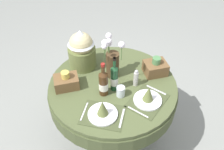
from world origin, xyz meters
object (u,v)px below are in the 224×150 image
Objects in this scene: wine_bottle_left at (114,78)px; tumbler_near_left at (121,91)px; place_setting_right at (148,97)px; flower_vase at (112,60)px; dining_table at (113,93)px; pepper_mill at (136,78)px; place_setting_left at (103,111)px; wine_bottle_centre at (103,83)px; woven_basket_side_right at (155,67)px; woven_basket_side_left at (66,82)px; gift_tub_back_left at (81,48)px.

wine_bottle_left is 3.68× the size of tumbler_near_left.
flower_vase is at bearing 117.74° from place_setting_right.
wine_bottle_left reaches higher than dining_table.
place_setting_left is at bearing -144.04° from pepper_mill.
wine_bottle_centre is 0.17m from tumbler_near_left.
flower_vase is 2.14× the size of woven_basket_side_right.
wine_bottle_centre is at bearing 151.82° from place_setting_right.
woven_basket_side_left is (-0.30, 0.17, -0.06)m from wine_bottle_centre.
woven_basket_side_right is at bearing 58.49° from place_setting_right.
woven_basket_side_left reaches higher than place_setting_left.
dining_table is at bearing 85.58° from wine_bottle_left.
pepper_mill reaches higher than place_setting_left.
flower_vase is 0.26m from wine_bottle_centre.
place_setting_right is 0.97× the size of flower_vase.
wine_bottle_left is 2.00× the size of pepper_mill.
pepper_mill is 0.85× the size of woven_basket_side_right.
dining_table is at bearing -56.42° from gift_tub_back_left.
pepper_mill is (0.17, 0.09, 0.03)m from tumbler_near_left.
wine_bottle_left is at bearing -98.61° from flower_vase.
wine_bottle_left is at bearing -165.58° from woven_basket_side_right.
place_setting_left is 0.96× the size of flower_vase.
gift_tub_back_left is (-0.45, 0.61, 0.16)m from place_setting_right.
pepper_mill is at bearing 28.94° from tumbler_near_left.
gift_tub_back_left is (-0.21, 0.40, 0.08)m from wine_bottle_left.
gift_tub_back_left is (-0.05, 0.66, 0.16)m from place_setting_left.
place_setting_left is 4.45× the size of tumbler_near_left.
pepper_mill is at bearing -18.87° from dining_table.
woven_basket_side_right is at bearing 14.80° from wine_bottle_centre.
wine_bottle_centre is (0.06, 0.23, 0.08)m from place_setting_left.
wine_bottle_centre reaches higher than tumbler_near_left.
wine_bottle_centre is at bearing -163.63° from wine_bottle_left.
gift_tub_back_left reaches higher than dining_table.
woven_basket_side_right is (0.20, 0.32, 0.02)m from place_setting_right.
place_setting_right is 0.39m from wine_bottle_centre.
flower_vase is 2.52× the size of pepper_mill.
place_setting_right is 1.23× the size of wine_bottle_left.
woven_basket_side_left is (-0.19, -0.26, -0.15)m from gift_tub_back_left.
place_setting_right is 0.24m from tumbler_near_left.
dining_table is at bearing 62.69° from place_setting_left.
place_setting_right is 0.38m from woven_basket_side_right.
woven_basket_side_left is at bearing -173.93° from flower_vase.
dining_table is at bearing -9.50° from woven_basket_side_left.
gift_tub_back_left reaches higher than pepper_mill.
wine_bottle_centre is at bearing -29.13° from woven_basket_side_left.
flower_vase is at bearing 58.50° from wine_bottle_centre.
flower_vase is 1.10× the size of gift_tub_back_left.
wine_bottle_left is 1.65× the size of woven_basket_side_left.
wine_bottle_left is 1.70× the size of woven_basket_side_right.
place_setting_right is (0.40, 0.05, 0.00)m from place_setting_left.
wine_bottle_left is (-0.23, 0.21, 0.08)m from place_setting_right.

